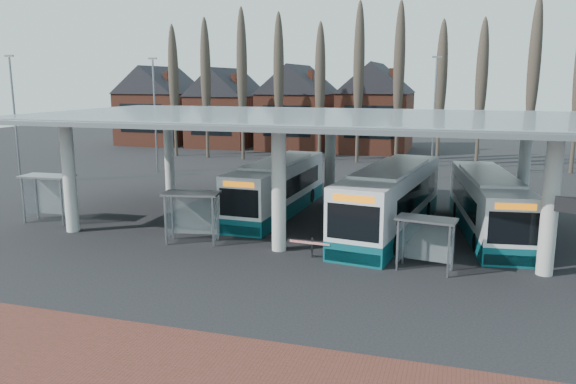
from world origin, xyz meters
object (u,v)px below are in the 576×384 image
(bus_2, at_px, (391,201))
(shelter_0, at_px, (50,188))
(bus_3, at_px, (488,205))
(bus_1, at_px, (278,188))
(shelter_1, at_px, (192,206))
(shelter_2, at_px, (426,232))

(bus_2, height_order, shelter_0, bus_2)
(bus_2, height_order, bus_3, bus_2)
(bus_3, bearing_deg, shelter_0, -176.99)
(bus_2, bearing_deg, bus_1, 168.91)
(bus_2, relative_size, bus_3, 1.10)
(bus_1, distance_m, shelter_1, 7.92)
(bus_2, relative_size, shelter_2, 4.91)
(bus_2, bearing_deg, shelter_0, -161.66)
(bus_1, height_order, shelter_0, bus_1)
(shelter_0, xyz_separation_m, shelter_2, (21.73, -2.40, -0.30))
(bus_2, bearing_deg, shelter_2, -61.71)
(bus_3, xyz_separation_m, shelter_2, (-2.81, -7.25, 0.17))
(shelter_0, bearing_deg, bus_1, 23.58)
(bus_1, height_order, bus_3, bus_1)
(shelter_1, bearing_deg, shelter_2, -15.81)
(bus_1, distance_m, shelter_2, 12.90)
(bus_2, xyz_separation_m, shelter_2, (2.29, -6.07, 0.01))
(shelter_1, distance_m, shelter_2, 11.76)
(bus_3, height_order, shelter_0, bus_3)
(bus_3, relative_size, shelter_1, 3.95)
(shelter_1, bearing_deg, bus_3, 12.24)
(bus_3, bearing_deg, bus_2, -175.16)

